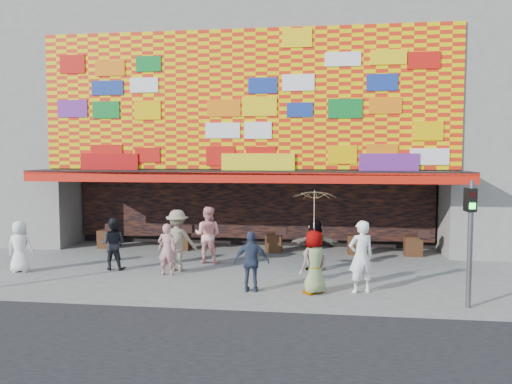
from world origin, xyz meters
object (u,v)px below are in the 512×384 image
(ped_a, at_px, (20,246))
(ped_i, at_px, (208,235))
(ped_c, at_px, (113,244))
(ped_f, at_px, (315,245))
(ped_g, at_px, (314,262))
(parasol, at_px, (314,209))
(ped_h, at_px, (361,257))
(ped_e, at_px, (252,262))
(signal_right, at_px, (470,229))
(ped_b, at_px, (167,249))
(ped_d, at_px, (177,240))

(ped_a, distance_m, ped_i, 5.80)
(ped_c, relative_size, ped_f, 1.02)
(ped_g, bearing_deg, ped_a, -50.52)
(ped_a, bearing_deg, ped_g, 166.57)
(parasol, bearing_deg, ped_h, 12.09)
(ped_a, relative_size, ped_e, 1.00)
(ped_c, bearing_deg, ped_i, -154.43)
(ped_f, distance_m, ped_h, 2.71)
(ped_f, relative_size, ped_h, 0.85)
(signal_right, bearing_deg, ped_b, 164.86)
(ped_a, distance_m, parasol, 9.18)
(ped_c, bearing_deg, ped_d, -178.85)
(signal_right, distance_m, ped_a, 12.81)
(ped_g, bearing_deg, ped_c, -59.89)
(ped_g, distance_m, ped_i, 4.87)
(ped_d, xyz_separation_m, ped_g, (4.25, -2.01, -0.12))
(ped_d, height_order, ped_g, ped_d)
(ped_b, relative_size, ped_h, 0.82)
(ped_a, height_order, ped_d, ped_d)
(ped_h, bearing_deg, ped_e, -16.23)
(ped_c, distance_m, ped_g, 6.59)
(ped_c, bearing_deg, ped_a, 13.80)
(signal_right, height_order, ped_g, signal_right)
(ped_g, bearing_deg, ped_i, -85.54)
(ped_g, relative_size, parasol, 0.85)
(signal_right, bearing_deg, parasol, 168.57)
(signal_right, relative_size, ped_g, 1.81)
(ped_i, bearing_deg, ped_b, 73.54)
(ped_d, xyz_separation_m, ped_e, (2.62, -2.04, -0.15))
(signal_right, bearing_deg, ped_d, 160.77)
(ped_b, height_order, ped_d, ped_d)
(ped_c, relative_size, ped_h, 0.86)
(ped_e, bearing_deg, ped_a, -11.71)
(ped_c, distance_m, ped_e, 5.06)
(ped_e, relative_size, parasol, 0.81)
(ped_d, distance_m, ped_i, 1.45)
(ped_b, relative_size, parasol, 0.80)
(signal_right, relative_size, ped_f, 1.87)
(parasol, bearing_deg, ped_a, 172.35)
(signal_right, relative_size, ped_a, 1.89)
(ped_e, xyz_separation_m, parasol, (1.63, 0.03, 1.41))
(ped_a, xyz_separation_m, ped_i, (5.41, 2.10, 0.15))
(ped_f, height_order, ped_g, ped_g)
(signal_right, distance_m, ped_h, 2.77)
(signal_right, relative_size, ped_d, 1.58)
(ped_d, height_order, parasol, parasol)
(ped_f, bearing_deg, parasol, 84.71)
(ped_g, bearing_deg, ped_f, -132.71)
(ped_h, bearing_deg, ped_b, -33.85)
(ped_c, distance_m, ped_d, 2.06)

